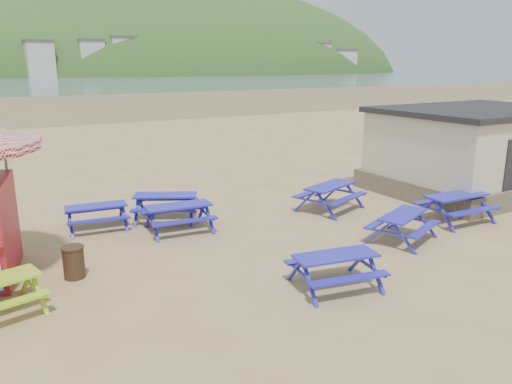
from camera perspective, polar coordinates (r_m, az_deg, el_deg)
ground at (r=13.59m, az=-0.46°, el=-5.99°), size 400.00×400.00×0.00m
wet_sand at (r=66.52m, az=-25.11°, el=9.06°), size 400.00×400.00×0.00m
picnic_table_blue_a at (r=15.45m, az=-17.72°, el=-2.74°), size 1.88×1.59×0.73m
picnic_table_blue_b at (r=15.87m, az=-10.27°, el=-1.67°), size 2.43×2.27×0.81m
picnic_table_blue_c at (r=16.79m, az=8.45°, el=-0.60°), size 2.49×2.25×0.86m
picnic_table_blue_d at (r=11.11m, az=9.05°, el=-8.89°), size 2.06×1.77×0.77m
picnic_table_blue_e at (r=14.34m, az=16.36°, el=-3.87°), size 2.26×2.07×0.77m
picnic_table_blue_f at (r=16.60m, az=21.83°, el=-1.69°), size 2.13×1.75×0.85m
litter_bin at (r=12.17m, az=-20.12°, el=-7.52°), size 0.51×0.51×0.75m
amenity_block at (r=20.94m, az=23.87°, el=4.50°), size 7.40×5.40×3.15m
headland_town at (r=259.70m, az=-8.66°, el=11.11°), size 264.00×144.00×108.00m
picnic_table_blue_g at (r=14.72m, az=-8.79°, el=-2.93°), size 2.01×1.69×0.79m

